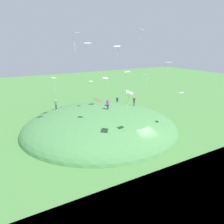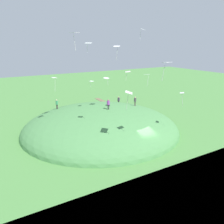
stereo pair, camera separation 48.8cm
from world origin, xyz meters
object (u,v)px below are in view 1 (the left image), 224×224
object	(u,v)px
person_near_shore	(134,100)
kite_8	(106,78)
kite_10	(142,30)
kite_11	(117,47)
kite_0	(127,72)
kite_1	(182,94)
kite_5	(146,75)
person_walking_path	(108,103)
kite_4	(91,82)
person_watching_kites	(117,100)
kite_3	(54,79)
kite_6	(129,93)
person_with_child	(56,103)
kite_9	(74,33)
kite_7	(88,43)
kite_2	(167,63)

from	to	relation	value
person_near_shore	kite_8	xyz separation A→B (m)	(0.08, 5.68, 4.26)
kite_10	kite_11	world-z (taller)	kite_10
kite_0	kite_1	size ratio (longest dim) A/B	0.71
kite_0	kite_5	distance (m)	6.24
person_walking_path	kite_0	bearing A→B (deg)	-10.47
kite_10	kite_4	bearing A→B (deg)	74.37
kite_4	kite_10	xyz separation A→B (m)	(-2.21, -7.92, 7.69)
person_watching_kites	kite_3	xyz separation A→B (m)	(-8.18, 15.67, 6.64)
kite_6	kite_10	xyz separation A→B (m)	(9.72, -9.04, 7.24)
person_with_child	kite_10	xyz separation A→B (m)	(-7.43, -12.07, 11.77)
person_watching_kites	kite_11	xyz separation A→B (m)	(-16.89, 10.86, 10.90)
kite_8	person_near_shore	bearing A→B (deg)	-90.76
person_near_shore	kite_0	distance (m)	7.39
person_with_child	kite_4	size ratio (longest dim) A/B	1.63
person_walking_path	kite_11	distance (m)	11.95
person_near_shore	kite_5	world-z (taller)	kite_5
person_with_child	kite_3	bearing A→B (deg)	61.68
person_watching_kites	kite_4	xyz separation A→B (m)	(-7.22, 9.52, 5.58)
kite_1	kite_3	xyz separation A→B (m)	(10.54, 13.82, 1.73)
person_with_child	kite_0	world-z (taller)	kite_0
kite_9	kite_1	bearing A→B (deg)	-125.54
kite_3	person_walking_path	bearing A→B (deg)	-97.55
kite_3	kite_11	xyz separation A→B (m)	(-8.71, -4.81, 4.26)
kite_5	kite_4	bearing A→B (deg)	82.60
person_watching_kites	kite_10	size ratio (longest dim) A/B	1.00
kite_1	kite_5	xyz separation A→B (m)	(10.22, -2.16, 1.14)
kite_7	kite_8	size ratio (longest dim) A/B	1.10
person_walking_path	kite_10	xyz separation A→B (m)	(-0.20, -6.06, 10.98)
person_watching_kites	kite_6	distance (m)	22.73
person_walking_path	kite_2	bearing A→B (deg)	-64.56
kite_0	kite_3	bearing A→B (deg)	74.85
kite_2	kite_10	size ratio (longest dim) A/B	1.12
kite_0	kite_11	distance (m)	8.92
person_near_shore	kite_6	size ratio (longest dim) A/B	0.76
kite_4	kite_11	bearing A→B (deg)	172.11
kite_2	kite_5	world-z (taller)	kite_2
kite_2	kite_8	world-z (taller)	kite_2
person_watching_kites	kite_2	bearing A→B (deg)	129.96
person_watching_kites	kite_0	bearing A→B (deg)	123.87
kite_4	kite_7	world-z (taller)	kite_7
person_walking_path	kite_3	distance (m)	9.17
kite_5	kite_11	distance (m)	14.79
kite_0	kite_1	bearing A→B (deg)	-155.93
kite_6	person_with_child	bearing A→B (deg)	10.01
kite_5	kite_10	size ratio (longest dim) A/B	1.19
person_watching_kites	kite_11	size ratio (longest dim) A/B	1.14
person_near_shore	kite_5	distance (m)	4.75
kite_10	kite_1	bearing A→B (deg)	178.50
person_walking_path	person_near_shore	distance (m)	6.37
person_with_child	kite_3	world-z (taller)	kite_3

